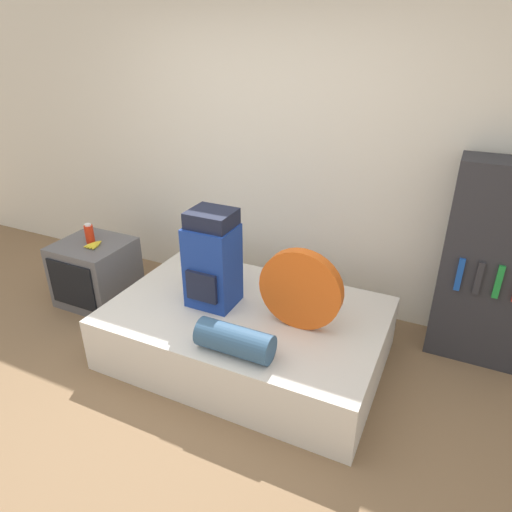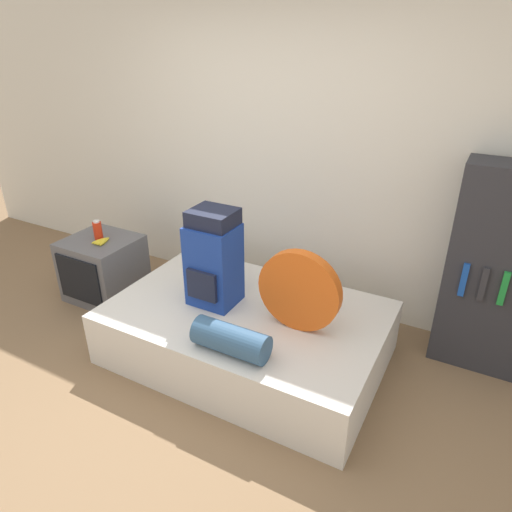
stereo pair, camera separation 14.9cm
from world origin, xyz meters
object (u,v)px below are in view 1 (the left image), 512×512
Objects in this scene: backpack at (212,260)px; television at (96,272)px; bookshelf at (499,267)px; tent_bag at (301,290)px; canister at (89,234)px; sleeping_roll at (235,340)px.

backpack is 1.19× the size of television.
backpack is 2.03m from bookshelf.
canister is at bearing 174.74° from tent_bag.
television is (-1.75, 0.62, -0.23)m from sleeping_roll.
television is 3.48× the size of canister.
sleeping_roll is 0.33× the size of bookshelf.
television is (-1.33, 0.16, -0.48)m from backpack.
tent_bag reaches higher than canister.
backpack is at bearing -6.67° from television.
backpack reaches higher than canister.
sleeping_roll is (0.42, -0.46, -0.26)m from backpack.
backpack is at bearing 132.15° from sleeping_roll.
canister is 0.12× the size of bookshelf.
canister is at bearing 160.11° from sleeping_roll.
sleeping_roll is at bearing -138.79° from bookshelf.
canister is 3.27m from bookshelf.
canister reaches higher than television.
sleeping_roll is at bearing -19.89° from canister.
tent_bag is 0.38× the size of bookshelf.
backpack is 0.68m from tent_bag.
canister is (-2.02, 0.19, -0.05)m from tent_bag.
canister is at bearing 172.64° from backpack.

